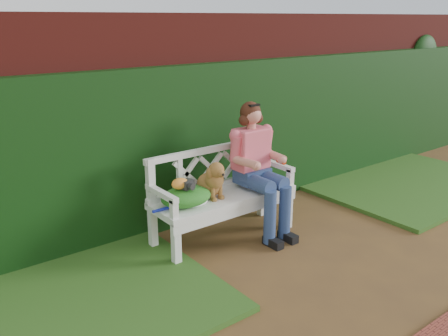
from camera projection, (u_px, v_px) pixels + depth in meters
ground at (342, 263)px, 4.35m from camera, size 60.00×60.00×0.00m
brick_wall at (218, 113)px, 5.45m from camera, size 10.00×0.30×2.20m
ivy_hedge at (230, 138)px, 5.36m from camera, size 10.00×0.18×1.70m
grass_left at (46, 308)px, 3.63m from camera, size 2.60×2.00×0.05m
grass_right at (404, 182)px, 6.42m from camera, size 2.60×2.00×0.05m
garden_bench at (224, 216)px, 4.78m from camera, size 1.62×0.72×0.48m
seated_woman at (254, 170)px, 4.86m from camera, size 0.71×0.85×1.31m
dog at (211, 178)px, 4.58m from camera, size 0.31×0.38×0.38m
tennis_racket at (189, 202)px, 4.47m from camera, size 0.66×0.41×0.03m
green_bag at (186, 196)px, 4.42m from camera, size 0.59×0.52×0.17m
camera_item at (187, 184)px, 4.36m from camera, size 0.14×0.12×0.08m
baseball_glove at (180, 184)px, 4.34m from camera, size 0.20×0.17×0.10m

